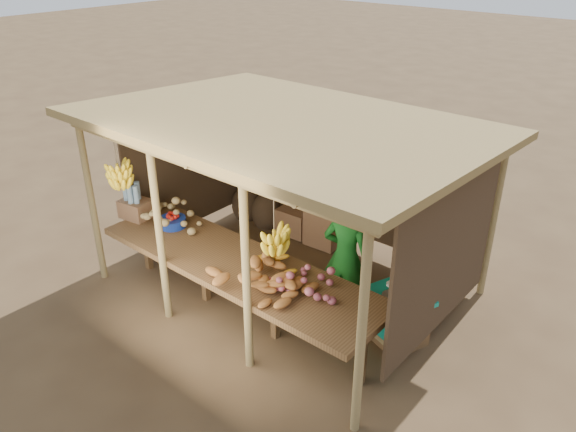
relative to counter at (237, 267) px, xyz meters
The scene contains 13 objects.
ground 1.20m from the counter, 90.00° to the left, with size 60.00×60.00×0.00m, color brown.
stall_structure 1.47m from the counter, 91.90° to the left, with size 4.70×3.50×2.43m.
counter is the anchor object (origin of this frame).
potato_heap 1.42m from the counter, behind, with size 0.94×0.57×0.36m, color #A38954, non-canonical shape.
sweet_potato_heap 0.63m from the counter, 17.87° to the right, with size 1.13×0.68×0.36m, color #A5642A, non-canonical shape.
onion_heap 1.06m from the counter, ahead, with size 0.91×0.55×0.36m, color #B85966, non-canonical shape.
banana_pile 0.56m from the counter, 19.63° to the left, with size 0.61×0.37×0.35m, color yellow, non-canonical shape.
tomato_basin 1.32m from the counter, behind, with size 0.36×0.36×0.19m.
bottle_box 1.92m from the counter, behind, with size 0.44×0.37×0.50m.
vendor 1.32m from the counter, 46.13° to the left, with size 0.58×0.38×1.59m, color #17681D.
tarp_crate 1.96m from the counter, 27.39° to the left, with size 0.84×0.78×0.81m.
carton_stack 2.22m from the counter, 102.29° to the left, with size 1.09×0.43×0.82m.
burlap_sacks 2.66m from the counter, 128.05° to the left, with size 0.94×0.49×0.67m.
Camera 1 is at (4.13, -4.93, 4.31)m, focal length 35.00 mm.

